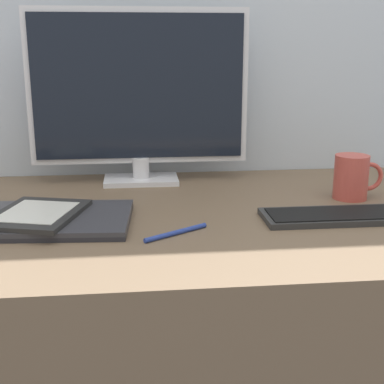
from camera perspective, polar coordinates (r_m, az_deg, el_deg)
The scene contains 7 objects.
desk at distance 1.27m, azimuth -4.05°, elevation -18.66°, with size 1.36×0.73×0.75m.
monitor at distance 1.33m, azimuth -5.68°, elevation 10.40°, with size 0.54×0.11×0.42m.
keyboard at distance 1.10m, azimuth 15.43°, elevation -2.44°, with size 0.31×0.11×0.01m.
laptop at distance 1.07m, azimuth -15.87°, elevation -2.87°, with size 0.36×0.23×0.02m.
ereader at distance 1.06m, azimuth -16.20°, elevation -2.26°, with size 0.20×0.23×0.01m.
coffee_mug at distance 1.25m, azimuth 16.72°, elevation 1.55°, with size 0.11×0.08×0.10m.
pen at distance 0.98m, azimuth -1.70°, elevation -4.35°, with size 0.12×0.08×0.01m.
Camera 1 is at (-0.03, -0.87, 1.08)m, focal length 50.00 mm.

